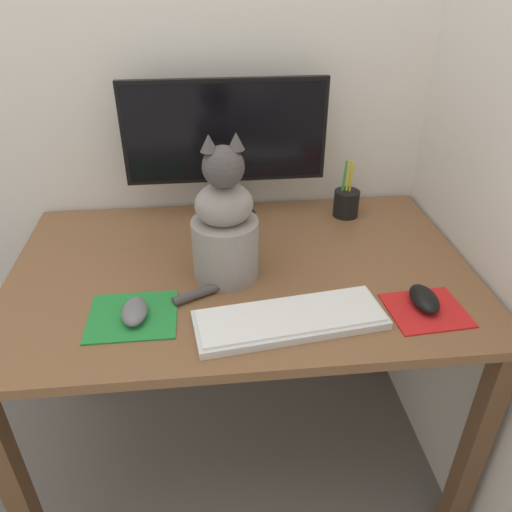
{
  "coord_description": "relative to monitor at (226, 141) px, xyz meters",
  "views": [
    {
      "loc": [
        -0.07,
        -1.08,
        1.45
      ],
      "look_at": [
        0.02,
        -0.13,
        0.86
      ],
      "focal_mm": 35.0,
      "sensor_mm": 36.0,
      "label": 1
    }
  ],
  "objects": [
    {
      "name": "computer_mouse_left",
      "position": [
        -0.23,
        -0.47,
        -0.22
      ],
      "size": [
        0.06,
        0.1,
        0.03
      ],
      "color": "slate",
      "rests_on": "mousepad_left"
    },
    {
      "name": "mousepad_left",
      "position": [
        -0.24,
        -0.46,
        -0.24
      ],
      "size": [
        0.2,
        0.17,
        0.0
      ],
      "rotation": [
        0.0,
        0.0,
        -0.0
      ],
      "color": "#238438",
      "rests_on": "desk"
    },
    {
      "name": "desk",
      "position": [
        0.02,
        -0.28,
        -0.34
      ],
      "size": [
        1.18,
        0.75,
        0.74
      ],
      "color": "brown",
      "rests_on": "ground_plane"
    },
    {
      "name": "ground_plane",
      "position": [
        0.02,
        -0.28,
        -0.98
      ],
      "size": [
        12.0,
        12.0,
        0.0
      ],
      "primitive_type": "plane",
      "color": "slate"
    },
    {
      "name": "keyboard",
      "position": [
        0.11,
        -0.52,
        -0.23
      ],
      "size": [
        0.43,
        0.2,
        0.02
      ],
      "rotation": [
        0.0,
        0.0,
        0.13
      ],
      "color": "silver",
      "rests_on": "desk"
    },
    {
      "name": "computer_mouse_right",
      "position": [
        0.42,
        -0.49,
        -0.22
      ],
      "size": [
        0.06,
        0.11,
        0.04
      ],
      "color": "black",
      "rests_on": "mousepad_right"
    },
    {
      "name": "mousepad_right",
      "position": [
        0.42,
        -0.51,
        -0.24
      ],
      "size": [
        0.18,
        0.16,
        0.0
      ],
      "rotation": [
        0.0,
        0.0,
        0.07
      ],
      "color": "red",
      "rests_on": "desk"
    },
    {
      "name": "cat",
      "position": [
        -0.02,
        -0.31,
        -0.1
      ],
      "size": [
        0.22,
        0.22,
        0.37
      ],
      "rotation": [
        0.0,
        0.0,
        0.1
      ],
      "color": "gray",
      "rests_on": "desk"
    },
    {
      "name": "monitor",
      "position": [
        0.0,
        0.0,
        0.0
      ],
      "size": [
        0.57,
        0.17,
        0.41
      ],
      "color": "black",
      "rests_on": "desk"
    },
    {
      "name": "pen_cup",
      "position": [
        0.36,
        -0.02,
        -0.2
      ],
      "size": [
        0.08,
        0.08,
        0.17
      ],
      "color": "black",
      "rests_on": "desk"
    },
    {
      "name": "wall_back",
      "position": [
        0.02,
        0.13,
        0.27
      ],
      "size": [
        7.0,
        0.04,
        2.5
      ],
      "color": "silver",
      "rests_on": "ground_plane"
    }
  ]
}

